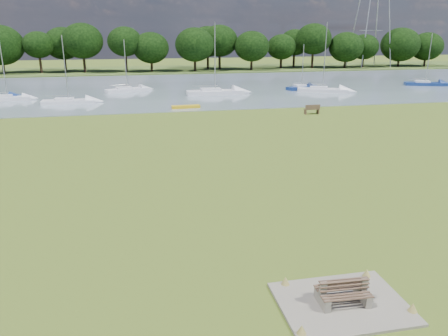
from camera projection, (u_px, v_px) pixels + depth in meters
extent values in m
plane|color=olive|center=(242.00, 174.00, 27.60)|extent=(220.00, 220.00, 0.00)
cube|color=slate|center=(176.00, 88.00, 66.76)|extent=(220.00, 40.00, 0.10)
cube|color=#4C6626|center=(163.00, 70.00, 94.74)|extent=(220.00, 20.00, 0.40)
cube|color=gray|center=(342.00, 303.00, 14.53)|extent=(4.20, 3.20, 0.10)
cube|color=gray|center=(322.00, 299.00, 14.35)|extent=(0.25, 1.00, 0.42)
cube|color=gray|center=(323.00, 289.00, 14.23)|extent=(0.21, 0.18, 0.52)
cube|color=gray|center=(363.00, 295.00, 14.57)|extent=(0.25, 1.00, 0.42)
cube|color=gray|center=(364.00, 285.00, 14.45)|extent=(0.21, 0.18, 0.52)
cube|color=brown|center=(347.00, 297.00, 14.10)|extent=(1.71, 0.44, 0.04)
cube|color=brown|center=(345.00, 285.00, 14.23)|extent=(1.70, 0.19, 0.41)
cube|color=brown|center=(339.00, 286.00, 14.68)|extent=(1.71, 0.44, 0.04)
cube|color=brown|center=(343.00, 282.00, 14.37)|extent=(1.70, 0.19, 0.41)
cube|color=brown|center=(305.00, 112.00, 46.47)|extent=(0.10, 0.51, 0.52)
cube|color=brown|center=(318.00, 111.00, 46.79)|extent=(0.10, 0.51, 0.52)
cube|color=brown|center=(312.00, 109.00, 46.55)|extent=(1.70, 0.55, 0.06)
cube|color=brown|center=(313.00, 107.00, 46.26)|extent=(1.68, 0.10, 0.50)
cube|color=gold|center=(186.00, 107.00, 49.79)|extent=(3.28, 1.01, 0.32)
cylinder|color=black|center=(8.00, 66.00, 84.72)|extent=(0.45, 0.45, 3.17)
ellipsoid|color=black|center=(5.00, 45.00, 83.53)|extent=(8.09, 8.09, 6.87)
cylinder|color=black|center=(46.00, 64.00, 86.02)|extent=(0.45, 0.45, 3.43)
ellipsoid|color=black|center=(44.00, 42.00, 84.73)|extent=(6.29, 6.29, 5.35)
cylinder|color=black|center=(83.00, 63.00, 87.32)|extent=(0.45, 0.45, 3.69)
ellipsoid|color=black|center=(81.00, 40.00, 85.94)|extent=(7.19, 7.19, 6.11)
cylinder|color=black|center=(119.00, 65.00, 88.78)|extent=(0.45, 0.45, 2.91)
ellipsoid|color=black|center=(118.00, 46.00, 87.69)|extent=(8.09, 8.09, 6.87)
cylinder|color=black|center=(154.00, 63.00, 90.08)|extent=(0.45, 0.45, 3.17)
ellipsoid|color=black|center=(153.00, 44.00, 88.89)|extent=(6.29, 6.29, 5.35)
cylinder|color=black|center=(187.00, 62.00, 91.38)|extent=(0.45, 0.45, 3.43)
ellipsoid|color=black|center=(187.00, 41.00, 90.09)|extent=(7.19, 7.19, 6.11)
cylinder|color=black|center=(220.00, 61.00, 92.68)|extent=(0.45, 0.45, 3.69)
ellipsoid|color=black|center=(220.00, 39.00, 91.30)|extent=(8.09, 8.09, 6.87)
cylinder|color=black|center=(252.00, 63.00, 94.14)|extent=(0.45, 0.45, 2.91)
ellipsoid|color=black|center=(252.00, 45.00, 93.05)|extent=(6.29, 6.29, 5.35)
cylinder|color=black|center=(283.00, 61.00, 95.44)|extent=(0.45, 0.45, 3.17)
ellipsoid|color=black|center=(284.00, 43.00, 94.25)|extent=(7.19, 7.19, 6.11)
cylinder|color=black|center=(313.00, 60.00, 96.74)|extent=(0.45, 0.45, 3.43)
ellipsoid|color=black|center=(314.00, 41.00, 95.45)|extent=(8.09, 8.09, 6.87)
cylinder|color=black|center=(342.00, 59.00, 98.04)|extent=(0.45, 0.45, 3.69)
ellipsoid|color=black|center=(344.00, 38.00, 96.66)|extent=(6.29, 6.29, 5.35)
cylinder|color=black|center=(371.00, 61.00, 99.50)|extent=(0.45, 0.45, 2.91)
ellipsoid|color=black|center=(372.00, 44.00, 98.41)|extent=(7.19, 7.19, 6.11)
cylinder|color=black|center=(398.00, 60.00, 100.80)|extent=(0.45, 0.45, 3.17)
ellipsoid|color=black|center=(400.00, 42.00, 99.61)|extent=(8.09, 8.09, 6.87)
cylinder|color=black|center=(425.00, 59.00, 102.10)|extent=(0.45, 0.45, 3.43)
ellipsoid|color=black|center=(428.00, 40.00, 100.81)|extent=(6.29, 6.29, 5.35)
cube|color=white|center=(323.00, 90.00, 62.34)|extent=(7.25, 4.65, 0.69)
cube|color=white|center=(319.00, 86.00, 62.33)|extent=(2.88, 2.41, 0.44)
cylinder|color=#A5A8AD|center=(325.00, 56.00, 60.92)|extent=(0.12, 0.12, 9.02)
cube|color=navy|center=(302.00, 87.00, 65.07)|extent=(5.29, 3.39, 0.64)
cube|color=white|center=(300.00, 85.00, 64.73)|extent=(2.10, 1.76, 0.41)
cylinder|color=#A5A8AD|center=(303.00, 66.00, 64.11)|extent=(0.11, 0.11, 6.01)
cube|color=white|center=(127.00, 89.00, 62.49)|extent=(6.26, 3.63, 0.67)
cube|color=white|center=(124.00, 87.00, 62.12)|extent=(2.44, 1.96, 0.43)
cylinder|color=#A5A8AD|center=(125.00, 64.00, 61.41)|extent=(0.12, 0.12, 6.72)
cube|color=navy|center=(425.00, 83.00, 69.33)|extent=(6.42, 3.89, 0.68)
cube|color=white|center=(422.00, 81.00, 69.29)|extent=(2.52, 2.07, 0.44)
cylinder|color=#A5A8AD|center=(429.00, 58.00, 68.14)|extent=(0.12, 0.12, 7.50)
cube|color=white|center=(69.00, 101.00, 52.82)|extent=(6.24, 1.79, 0.62)
cube|color=white|center=(64.00, 98.00, 52.62)|extent=(2.19, 1.39, 0.40)
cylinder|color=#A5A8AD|center=(65.00, 68.00, 51.63)|extent=(0.11, 0.11, 7.52)
cube|color=white|center=(8.00, 98.00, 55.08)|extent=(5.46, 1.90, 0.64)
cube|color=white|center=(4.00, 95.00, 54.85)|extent=(1.96, 1.32, 0.41)
cylinder|color=#A5A8AD|center=(3.00, 67.00, 53.90)|extent=(0.11, 0.11, 7.39)
cube|color=white|center=(215.00, 92.00, 59.98)|extent=(7.75, 2.17, 0.77)
cube|color=white|center=(211.00, 88.00, 59.72)|extent=(2.71, 1.71, 0.50)
cylinder|color=#A5A8AD|center=(215.00, 57.00, 58.56)|extent=(0.13, 0.13, 8.94)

